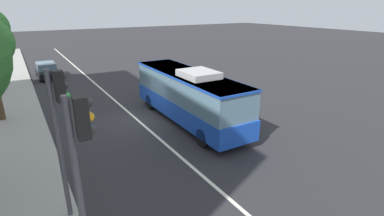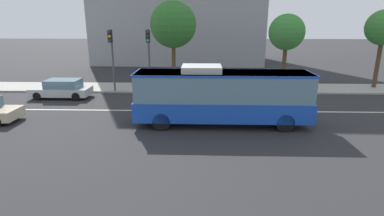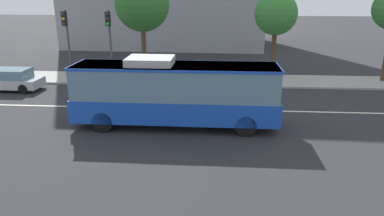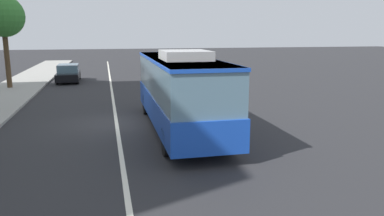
% 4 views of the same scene
% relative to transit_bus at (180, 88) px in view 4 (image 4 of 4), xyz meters
% --- Properties ---
extents(ground_plane, '(160.00, 160.00, 0.00)m').
position_rel_transit_bus_xyz_m(ground_plane, '(1.89, 2.67, -1.81)').
color(ground_plane, '#28282B').
extents(lane_centre_line, '(76.00, 0.16, 0.01)m').
position_rel_transit_bus_xyz_m(lane_centre_line, '(1.89, 2.67, -1.80)').
color(lane_centre_line, silver).
rests_on(lane_centre_line, ground_plane).
extents(transit_bus, '(10.02, 2.56, 3.46)m').
position_rel_transit_bus_xyz_m(transit_bus, '(0.00, 0.00, 0.00)').
color(transit_bus, '#1947B7').
rests_on(transit_bus, ground_plane).
extents(sedan_black, '(4.53, 1.88, 1.46)m').
position_rel_transit_bus_xyz_m(sedan_black, '(17.73, 6.13, -1.09)').
color(sedan_black, black).
rests_on(sedan_black, ground_plane).
extents(street_tree_kerbside_left, '(2.99, 2.99, 6.79)m').
position_rel_transit_bus_xyz_m(street_tree_kerbside_left, '(14.26, 10.01, 3.42)').
color(street_tree_kerbside_left, '#4C3823').
rests_on(street_tree_kerbside_left, ground_plane).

